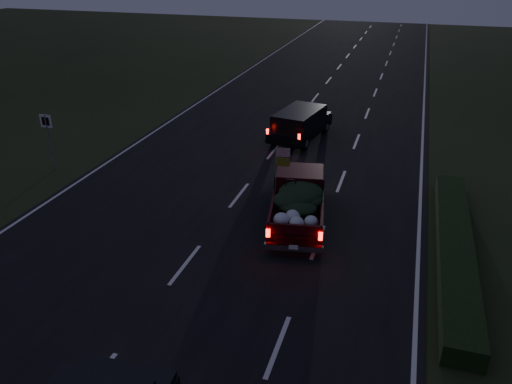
% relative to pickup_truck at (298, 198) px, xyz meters
% --- Properties ---
extents(ground, '(120.00, 120.00, 0.00)m').
position_rel_pickup_truck_xyz_m(ground, '(-2.62, -3.73, -0.90)').
color(ground, black).
rests_on(ground, ground).
extents(road_asphalt, '(14.00, 120.00, 0.02)m').
position_rel_pickup_truck_xyz_m(road_asphalt, '(-2.62, -3.73, -0.89)').
color(road_asphalt, black).
rests_on(road_asphalt, ground).
extents(hedge_row, '(1.00, 10.00, 0.60)m').
position_rel_pickup_truck_xyz_m(hedge_row, '(5.18, -0.73, -0.60)').
color(hedge_row, black).
rests_on(hedge_row, ground).
extents(route_sign, '(0.55, 0.08, 2.50)m').
position_rel_pickup_truck_xyz_m(route_sign, '(-11.12, 1.27, 0.76)').
color(route_sign, gray).
rests_on(route_sign, ground).
extents(pickup_truck, '(2.53, 4.83, 2.41)m').
position_rel_pickup_truck_xyz_m(pickup_truck, '(0.00, 0.00, 0.00)').
color(pickup_truck, '#37070C').
rests_on(pickup_truck, ground).
extents(lead_suv, '(2.52, 4.58, 1.25)m').
position_rel_pickup_truck_xyz_m(lead_suv, '(-1.84, 8.29, 0.04)').
color(lead_suv, black).
rests_on(lead_suv, ground).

